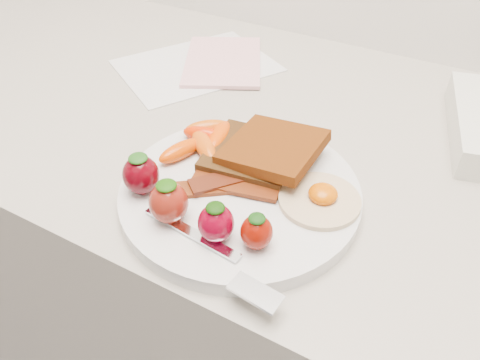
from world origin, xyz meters
The scene contains 11 objects.
counter centered at (0.00, 1.70, 0.45)m, with size 2.00×0.60×0.90m, color gray.
plate centered at (-0.03, 1.54, 0.91)m, with size 0.27×0.27×0.02m, color silver.
toast_lower centered at (-0.04, 1.59, 0.93)m, with size 0.10×0.10×0.01m, color black.
toast_upper centered at (-0.01, 1.60, 0.94)m, with size 0.10×0.10×0.01m, color #3C1E04.
fried_egg centered at (0.06, 1.56, 0.92)m, with size 0.10×0.10×0.02m.
bacon_strips centered at (-0.04, 1.54, 0.92)m, with size 0.11×0.10×0.01m.
baby_carrots centered at (-0.10, 1.59, 0.93)m, with size 0.08×0.12×0.02m.
strawberries centered at (-0.05, 1.47, 0.94)m, with size 0.18×0.06×0.05m.
fork centered at (0.01, 1.44, 0.92)m, with size 0.17×0.06×0.00m.
paper_sheet centered at (-0.25, 1.79, 0.90)m, with size 0.18×0.24×0.00m, color silver.
notepad centered at (-0.22, 1.82, 0.91)m, with size 0.12×0.18×0.01m, color #DE9FA7.
Camera 1 is at (0.17, 1.20, 1.26)m, focal length 35.00 mm.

